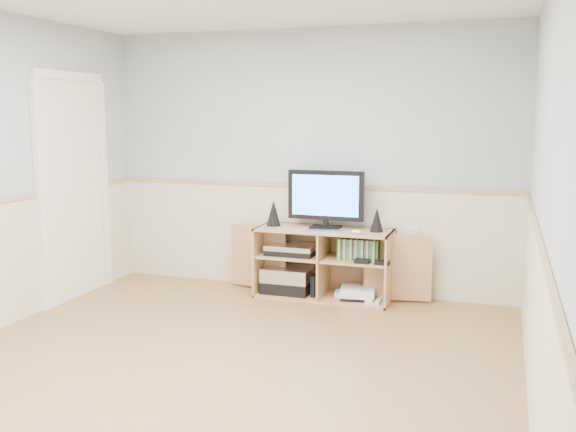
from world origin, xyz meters
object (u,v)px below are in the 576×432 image
Objects in this scene: media_cabinet at (325,261)px; game_consoles at (357,293)px; keyboard at (325,231)px; monitor at (326,197)px.

game_consoles is at bearing -11.94° from media_cabinet.
keyboard is (0.05, -0.20, 0.32)m from media_cabinet.
monitor is (0.00, -0.01, 0.61)m from media_cabinet.
game_consoles is (0.32, -0.06, -0.87)m from monitor.
monitor is at bearing 90.79° from keyboard.
keyboard reaches higher than game_consoles.
game_consoles is (0.32, -0.07, -0.26)m from media_cabinet.
game_consoles is at bearing 11.72° from keyboard.
media_cabinet is at bearing 90.00° from monitor.
keyboard is at bearing -76.22° from monitor.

